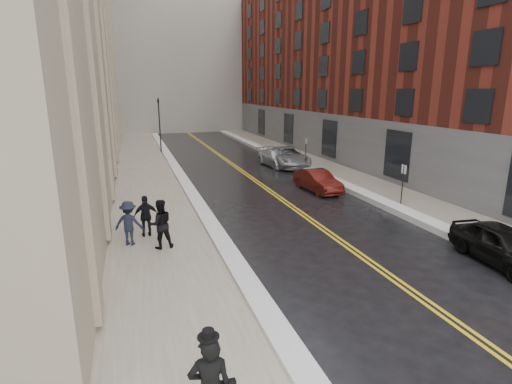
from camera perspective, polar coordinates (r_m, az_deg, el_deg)
ground at (r=11.91m, az=12.28°, el=-16.01°), size 160.00×160.00×0.00m
sidewalk_left at (r=25.52m, az=-15.14°, el=0.61°), size 4.00×64.00×0.15m
sidewalk_right at (r=29.26m, az=12.27°, el=2.53°), size 3.00×64.00×0.15m
lane_stripe_a at (r=26.66m, az=-0.22°, el=1.55°), size 0.12×64.00×0.01m
lane_stripe_b at (r=26.73m, az=0.27°, el=1.59°), size 0.12×64.00×0.01m
snow_ridge_left at (r=25.69m, az=-10.03°, el=1.11°), size 0.70×60.80×0.26m
snow_ridge_right at (r=28.38m, az=9.02°, el=2.47°), size 0.85×60.80×0.30m
building_right at (r=39.27m, az=19.10°, el=18.17°), size 14.00×50.00×18.00m
traffic_signal at (r=39.02m, az=-13.64°, el=9.85°), size 0.18×0.15×5.20m
parking_sign_near at (r=21.89m, az=20.23°, el=1.40°), size 0.06×0.35×2.23m
parking_sign_far at (r=32.04m, az=7.14°, el=6.10°), size 0.06×0.35×2.23m
car_black at (r=16.46m, az=31.85°, el=-6.50°), size 2.08×4.25×1.40m
car_maroon at (r=24.18m, az=8.81°, el=1.57°), size 1.67×3.98×1.28m
car_silver_near at (r=31.99m, az=2.92°, el=4.90°), size 2.28×4.67×1.31m
car_silver_far at (r=31.87m, az=4.55°, el=5.04°), size 2.97×5.67×1.52m
pedestrian_a at (r=15.36m, az=-13.51°, el=-4.47°), size 0.99×0.81×1.89m
pedestrian_b at (r=16.02m, az=-17.70°, el=-4.26°), size 1.27×0.98×1.73m
pedestrian_c at (r=16.77m, az=-15.43°, el=-3.32°), size 1.03×0.50×1.70m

